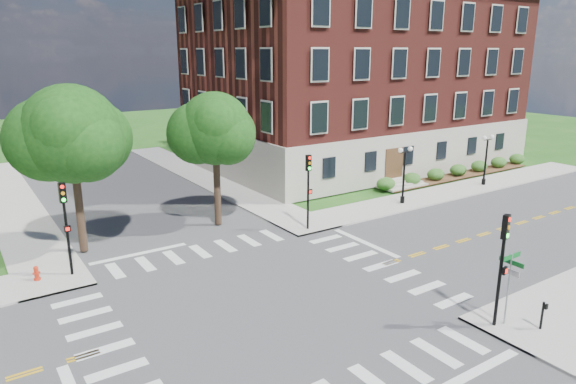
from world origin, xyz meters
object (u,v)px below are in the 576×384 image
twin_lamp_east (486,157)px  traffic_signal_se (503,256)px  traffic_signal_ne (308,182)px  traffic_signal_nw (65,217)px  street_sign_pole (510,275)px  twin_lamp_west (404,172)px  fire_hydrant (37,274)px  push_button_post (543,314)px

twin_lamp_east → traffic_signal_se: bearing=-142.9°
traffic_signal_ne → traffic_signal_nw: (-14.04, 1.03, 0.00)m
twin_lamp_east → street_sign_pole: bearing=-142.0°
traffic_signal_nw → twin_lamp_west: bearing=-0.6°
traffic_signal_se → twin_lamp_east: size_ratio=1.13×
traffic_signal_ne → fire_hydrant: bearing=175.4°
traffic_signal_se → traffic_signal_ne: size_ratio=1.00×
fire_hydrant → traffic_signal_nw: bearing=-8.4°
traffic_signal_nw → twin_lamp_east: (33.08, -0.16, -0.66)m
traffic_signal_nw → fire_hydrant: size_ratio=6.40×
twin_lamp_east → traffic_signal_nw: bearing=179.7°
traffic_signal_nw → traffic_signal_se: bearing=-48.1°
twin_lamp_west → twin_lamp_east: size_ratio=1.00×
fire_hydrant → traffic_signal_ne: bearing=-4.6°
traffic_signal_nw → street_sign_pole: (13.92, -15.15, -0.88)m
traffic_signal_se → twin_lamp_east: (19.60, 14.85, -0.66)m
street_sign_pole → fire_hydrant: street_sign_pole is taller
traffic_signal_nw → twin_lamp_east: 33.09m
traffic_signal_se → street_sign_pole: (0.45, -0.14, -0.88)m
twin_lamp_west → traffic_signal_ne: bearing=-175.2°
traffic_signal_nw → fire_hydrant: (-1.59, 0.23, -2.72)m
twin_lamp_west → twin_lamp_east: same height
street_sign_pole → twin_lamp_east: bearing=38.0°
traffic_signal_nw → twin_lamp_east: size_ratio=1.13×
traffic_signal_se → fire_hydrant: 21.60m
twin_lamp_east → push_button_post: size_ratio=3.53×
traffic_signal_ne → push_button_post: 15.42m
twin_lamp_west → traffic_signal_nw: bearing=179.4°
twin_lamp_east → push_button_post: bearing=-138.7°
traffic_signal_se → traffic_signal_nw: bearing=131.9°
traffic_signal_ne → push_button_post: size_ratio=4.00×
traffic_signal_nw → push_button_post: size_ratio=4.00×
twin_lamp_west → fire_hydrant: bearing=178.9°
traffic_signal_se → twin_lamp_east: bearing=37.1°
twin_lamp_west → street_sign_pole: 17.61m
traffic_signal_se → traffic_signal_nw: (-13.48, 15.01, 0.00)m
traffic_signal_se → fire_hydrant: size_ratio=6.40×
traffic_signal_ne → twin_lamp_east: bearing=2.6°
twin_lamp_east → street_sign_pole: 24.33m
fire_hydrant → twin_lamp_east: bearing=-0.7°
traffic_signal_nw → twin_lamp_west: 23.31m
twin_lamp_west → street_sign_pole: twin_lamp_west is taller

